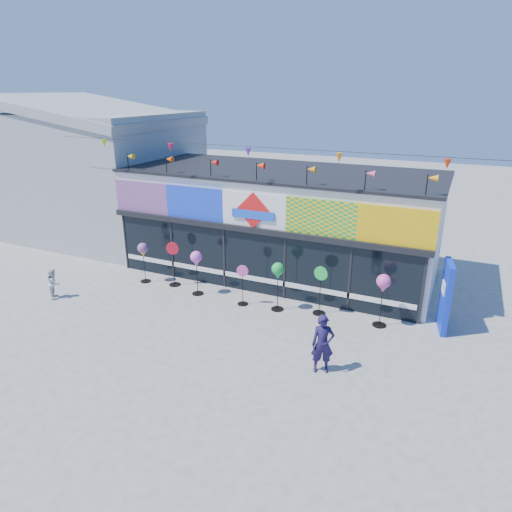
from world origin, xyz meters
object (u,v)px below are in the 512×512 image
Objects in this scene: spinner_1 at (173,263)px; adult_man at (323,344)px; spinner_0 at (143,251)px; blue_sign at (445,296)px; spinner_6 at (383,285)px; spinner_2 at (196,260)px; spinner_4 at (278,272)px; child at (54,283)px; spinner_3 at (243,284)px; spinner_5 at (320,289)px.

spinner_1 reaches higher than adult_man.
blue_sign is at bearing 4.40° from spinner_0.
spinner_6 is at bearing -172.06° from blue_sign.
spinner_4 is at bearing 0.95° from spinner_2.
child is (-4.49, -2.37, -0.78)m from spinner_2.
spinner_4 is 1.56× the size of child.
spinner_3 is 0.87× the size of spinner_5.
spinner_4 is 3.77m from adult_man.
child is at bearing -129.38° from spinner_0.
spinner_1 reaches higher than spinner_4.
spinner_4 is at bearing 179.54° from blue_sign.
child is at bearing -162.35° from spinner_4.
spinner_3 is 0.90× the size of adult_man.
blue_sign reaches higher than spinner_5.
child is at bearing -152.21° from spinner_2.
blue_sign is 8.31m from spinner_2.
spinner_2 is at bearing -15.03° from spinner_1.
adult_man is (3.66, -2.71, 0.04)m from spinner_3.
spinner_0 is 6.95m from spinner_5.
spinner_6 is at bearing 5.49° from spinner_3.
spinner_1 is 4.25m from child.
spinner_1 reaches higher than child.
spinner_1 is 1.02× the size of spinner_5.
spinner_2 is 4.52m from spinner_5.
spinner_1 is at bearing 172.46° from spinner_3.
adult_man is at bearing -49.62° from spinner_4.
spinner_6 reaches higher than spinner_0.
blue_sign is at bearing 9.18° from spinner_3.
spinner_3 is at bearing -170.49° from spinner_5.
child is at bearing -163.13° from spinner_5.
spinner_6 is at bearing -114.48° from child.
spinner_0 is at bearing 177.24° from spinner_3.
spinner_2 reaches higher than child.
blue_sign is at bearing 30.53° from adult_man.
child is at bearing -160.25° from spinner_3.
blue_sign is at bearing 6.56° from spinner_2.
spinner_4 is at bearing 106.91° from adult_man.
spinner_3 is 0.86× the size of spinner_4.
blue_sign is at bearing 3.75° from spinner_1.
spinner_4 is 1.05× the size of adult_man.
spinner_4 is (-5.14, -0.90, 0.24)m from blue_sign.
blue_sign reaches higher than child.
blue_sign reaches higher than spinner_1.
spinner_6 reaches higher than spinner_5.
blue_sign is 5.22m from spinner_4.
spinner_4 is at bearing -174.75° from spinner_6.
spinner_3 is 2.65m from spinner_5.
spinner_5 is at bearing 0.28° from spinner_1.
child is at bearing -166.03° from spinner_6.
spinner_4 reaches higher than spinner_5.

